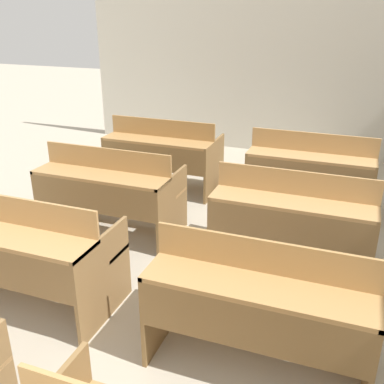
% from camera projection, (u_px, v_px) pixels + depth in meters
% --- Properties ---
extents(wall_back, '(6.07, 0.06, 3.06)m').
position_uv_depth(wall_back, '(281.00, 50.00, 6.53)').
color(wall_back, beige).
rests_on(wall_back, ground_plane).
extents(bench_second_left, '(1.33, 0.71, 0.88)m').
position_uv_depth(bench_second_left, '(23.00, 249.00, 3.30)').
color(bench_second_left, olive).
rests_on(bench_second_left, ground_plane).
extents(bench_second_right, '(1.33, 0.71, 0.88)m').
position_uv_depth(bench_second_right, '(261.00, 300.00, 2.72)').
color(bench_second_right, olive).
rests_on(bench_second_right, ground_plane).
extents(bench_third_left, '(1.33, 0.71, 0.88)m').
position_uv_depth(bench_third_left, '(109.00, 189.00, 4.40)').
color(bench_third_left, olive).
rests_on(bench_third_left, ground_plane).
extents(bench_third_right, '(1.33, 0.71, 0.88)m').
position_uv_depth(bench_third_right, '(293.00, 216.00, 3.81)').
color(bench_third_right, olive).
rests_on(bench_third_right, ground_plane).
extents(bench_back_left, '(1.33, 0.71, 0.88)m').
position_uv_depth(bench_back_left, '(163.00, 152.00, 5.49)').
color(bench_back_left, olive).
rests_on(bench_back_left, ground_plane).
extents(bench_back_right, '(1.33, 0.71, 0.88)m').
position_uv_depth(bench_back_right, '(310.00, 169.00, 4.92)').
color(bench_back_right, olive).
rests_on(bench_back_right, ground_plane).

